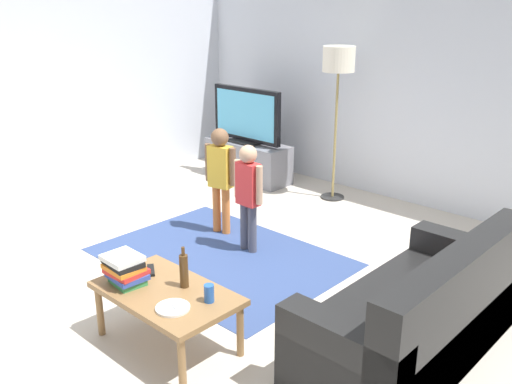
{
  "coord_description": "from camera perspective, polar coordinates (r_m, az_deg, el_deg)",
  "views": [
    {
      "loc": [
        3.22,
        -2.84,
        2.28
      ],
      "look_at": [
        0.0,
        0.6,
        0.65
      ],
      "focal_mm": 39.44,
      "sensor_mm": 36.0,
      "label": 1
    }
  ],
  "objects": [
    {
      "name": "ground",
      "position": [
        4.86,
        -4.9,
        -8.97
      ],
      "size": [
        7.8,
        7.8,
        0.0
      ],
      "primitive_type": "plane",
      "color": "beige"
    },
    {
      "name": "wall_left",
      "position": [
        6.9,
        -22.5,
        9.91
      ],
      "size": [
        0.12,
        6.0,
        2.7
      ],
      "primitive_type": "cube",
      "color": "silver",
      "rests_on": "ground"
    },
    {
      "name": "child_center",
      "position": [
        5.17,
        -0.79,
        0.35
      ],
      "size": [
        0.35,
        0.17,
        1.03
      ],
      "color": "#4C4C59",
      "rests_on": "ground"
    },
    {
      "name": "floor_lamp",
      "position": [
        6.49,
        8.36,
        12.37
      ],
      "size": [
        0.36,
        0.36,
        1.78
      ],
      "color": "#262626",
      "rests_on": "ground"
    },
    {
      "name": "area_rug",
      "position": [
        5.26,
        -3.59,
        -6.58
      ],
      "size": [
        2.2,
        1.6,
        0.01
      ],
      "primitive_type": "cube",
      "color": "#33477A",
      "rests_on": "ground"
    },
    {
      "name": "plate",
      "position": [
        3.66,
        -8.43,
        -11.55
      ],
      "size": [
        0.22,
        0.22,
        0.02
      ],
      "color": "white",
      "rests_on": "coffee_table"
    },
    {
      "name": "wall_back",
      "position": [
        6.73,
        14.33,
        10.56
      ],
      "size": [
        6.0,
        0.12,
        2.7
      ],
      "primitive_type": "cube",
      "color": "silver",
      "rests_on": "ground"
    },
    {
      "name": "tv_remote",
      "position": [
        4.14,
        -10.61,
        -7.8
      ],
      "size": [
        0.17,
        0.14,
        0.02
      ],
      "primitive_type": "cube",
      "rotation": [
        0.0,
        0.0,
        -0.6
      ],
      "color": "black",
      "rests_on": "coffee_table"
    },
    {
      "name": "bottle",
      "position": [
        3.85,
        -7.32,
        -7.89
      ],
      "size": [
        0.06,
        0.06,
        0.29
      ],
      "color": "#4C3319",
      "rests_on": "coffee_table"
    },
    {
      "name": "book_stack",
      "position": [
        3.97,
        -13.15,
        -7.62
      ],
      "size": [
        0.3,
        0.24,
        0.21
      ],
      "color": "#388C4C",
      "rests_on": "coffee_table"
    },
    {
      "name": "tv",
      "position": [
        7.27,
        -0.98,
        7.71
      ],
      "size": [
        1.1,
        0.28,
        0.71
      ],
      "color": "black",
      "rests_on": "tv_stand"
    },
    {
      "name": "child_near_tv",
      "position": [
        5.59,
        -3.63,
        2.12
      ],
      "size": [
        0.36,
        0.18,
        1.09
      ],
      "color": "orange",
      "rests_on": "ground"
    },
    {
      "name": "tv_stand",
      "position": [
        7.42,
        -0.84,
        3.15
      ],
      "size": [
        1.2,
        0.44,
        0.5
      ],
      "color": "slate",
      "rests_on": "ground"
    },
    {
      "name": "couch",
      "position": [
        3.91,
        16.46,
        -12.38
      ],
      "size": [
        0.8,
        1.8,
        0.86
      ],
      "color": "black",
      "rests_on": "ground"
    },
    {
      "name": "soda_can",
      "position": [
        3.69,
        -4.78,
        -10.21
      ],
      "size": [
        0.07,
        0.07,
        0.12
      ],
      "primitive_type": "cylinder",
      "color": "#2659B2",
      "rests_on": "coffee_table"
    },
    {
      "name": "coffee_table",
      "position": [
        3.9,
        -9.07,
        -10.46
      ],
      "size": [
        1.0,
        0.6,
        0.42
      ],
      "color": "olive",
      "rests_on": "ground"
    }
  ]
}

